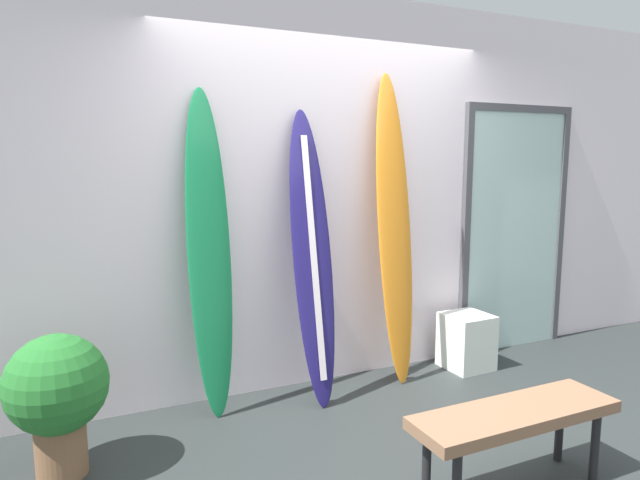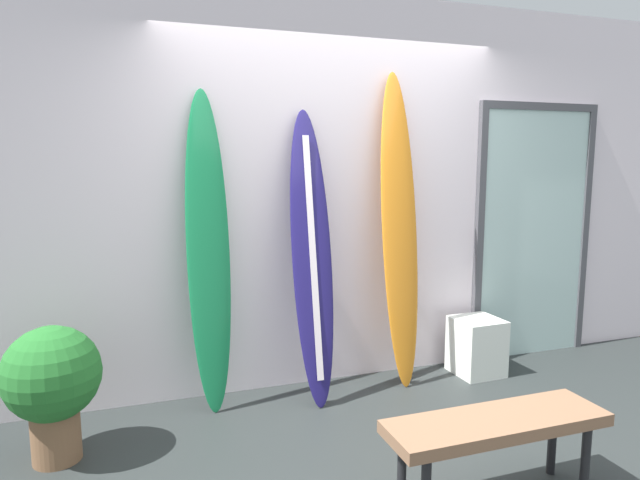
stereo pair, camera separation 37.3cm
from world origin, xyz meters
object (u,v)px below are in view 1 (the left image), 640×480
(display_block_left, at_px, (466,341))
(potted_plant, at_px, (57,392))
(surfboard_sunset, at_px, (394,231))
(glass_door, at_px, (515,225))
(surfboard_emerald, at_px, (209,254))
(surfboard_navy, at_px, (312,259))
(bench, at_px, (515,419))

(display_block_left, distance_m, potted_plant, 2.95)
(surfboard_sunset, bearing_deg, display_block_left, -6.19)
(glass_door, bearing_deg, potted_plant, -171.10)
(surfboard_emerald, xyz_separation_m, surfboard_navy, (0.68, -0.09, -0.07))
(surfboard_navy, bearing_deg, glass_door, 6.69)
(surfboard_navy, distance_m, bench, 1.62)
(surfboard_sunset, distance_m, bench, 1.68)
(surfboard_emerald, height_order, bench, surfboard_emerald)
(display_block_left, height_order, glass_door, glass_door)
(surfboard_sunset, relative_size, bench, 2.06)
(surfboard_sunset, distance_m, display_block_left, 1.11)
(surfboard_navy, bearing_deg, surfboard_sunset, 5.01)
(glass_door, bearing_deg, surfboard_emerald, -176.86)
(potted_plant, bearing_deg, bench, -28.41)
(surfboard_emerald, xyz_separation_m, display_block_left, (2.01, -0.10, -0.83))
(surfboard_sunset, xyz_separation_m, display_block_left, (0.65, -0.07, -0.90))
(surfboard_sunset, distance_m, glass_door, 1.34)
(display_block_left, relative_size, glass_door, 0.21)
(surfboard_sunset, height_order, glass_door, surfboard_sunset)
(surfboard_navy, xyz_separation_m, glass_door, (2.01, 0.24, 0.10))
(surfboard_navy, height_order, potted_plant, surfboard_navy)
(surfboard_emerald, relative_size, display_block_left, 4.84)
(surfboard_emerald, height_order, glass_door, surfboard_emerald)
(surfboard_emerald, bearing_deg, display_block_left, -2.80)
(surfboard_emerald, xyz_separation_m, surfboard_sunset, (1.37, -0.03, 0.07))
(surfboard_navy, distance_m, glass_door, 2.03)
(surfboard_sunset, bearing_deg, surfboard_emerald, 178.81)
(surfboard_navy, bearing_deg, display_block_left, -0.43)
(surfboard_navy, xyz_separation_m, display_block_left, (1.33, -0.01, -0.76))
(surfboard_sunset, bearing_deg, bench, -98.92)
(surfboard_sunset, distance_m, potted_plant, 2.40)
(surfboard_emerald, bearing_deg, glass_door, 3.14)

